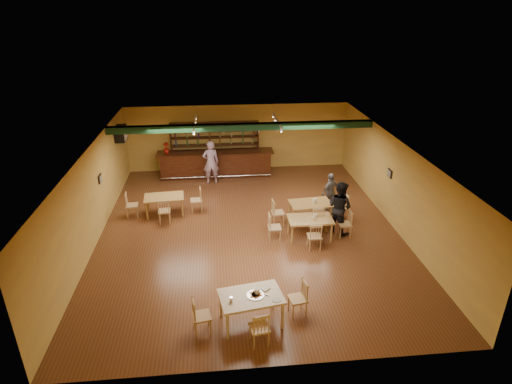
{
  "coord_description": "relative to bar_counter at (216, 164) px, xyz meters",
  "views": [
    {
      "loc": [
        -1.03,
        -12.66,
        7.13
      ],
      "look_at": [
        0.29,
        0.6,
        1.15
      ],
      "focal_mm": 29.64,
      "sensor_mm": 36.0,
      "label": 1
    }
  ],
  "objects": [
    {
      "name": "napkin_stack",
      "position": [
        1.09,
        -9.51,
        0.25
      ],
      "size": [
        0.25,
        0.25,
        0.03
      ],
      "primitive_type": "cube",
      "rotation": [
        0.0,
        0.0,
        0.74
      ],
      "color": "white",
      "rests_on": "near_table"
    },
    {
      "name": "dining_table_d",
      "position": [
        3.0,
        -5.87,
        -0.2
      ],
      "size": [
        1.45,
        0.87,
        0.72
      ],
      "primitive_type": "cube",
      "rotation": [
        0.0,
        0.0,
        -0.0
      ],
      "color": "olive",
      "rests_on": "ground"
    },
    {
      "name": "picture_right",
      "position": [
        6.03,
        -4.65,
        1.14
      ],
      "size": [
        0.04,
        0.34,
        0.28
      ],
      "primitive_type": "cube",
      "color": "black",
      "rests_on": "wall_right"
    },
    {
      "name": "side_plate",
      "position": [
        1.3,
        -9.94,
        0.24
      ],
      "size": [
        0.25,
        0.25,
        0.01
      ],
      "primitive_type": "cylinder",
      "rotation": [
        0.0,
        0.0,
        0.17
      ],
      "color": "white",
      "rests_on": "near_table"
    },
    {
      "name": "bar_counter",
      "position": [
        0.0,
        0.0,
        0.0
      ],
      "size": [
        5.13,
        0.85,
        1.13
      ],
      "primitive_type": "cube",
      "color": "black",
      "rests_on": "ground"
    },
    {
      "name": "patron_bar",
      "position": [
        -0.21,
        -0.83,
        0.38
      ],
      "size": [
        0.74,
        0.53,
        1.88
      ],
      "primitive_type": "imported",
      "rotation": [
        0.0,
        0.0,
        3.27
      ],
      "color": "#7F4698",
      "rests_on": "ground"
    },
    {
      "name": "track_rail_left",
      "position": [
        -0.74,
        -1.75,
        2.38
      ],
      "size": [
        0.05,
        2.5,
        0.05
      ],
      "primitive_type": "cube",
      "color": "silver",
      "rests_on": "ceiling"
    },
    {
      "name": "poinsettia",
      "position": [
        -2.12,
        0.0,
        0.81
      ],
      "size": [
        0.35,
        0.35,
        0.48
      ],
      "primitive_type": "imported",
      "rotation": [
        0.0,
        0.0,
        0.35
      ],
      "color": "#A91B0F",
      "rests_on": "bar_counter"
    },
    {
      "name": "picture_left",
      "position": [
        -3.91,
        -4.15,
        1.14
      ],
      "size": [
        0.04,
        0.34,
        0.28
      ],
      "primitive_type": "cube",
      "color": "black",
      "rests_on": "wall_left"
    },
    {
      "name": "parmesan_shaker",
      "position": [
        0.24,
        -9.88,
        0.29
      ],
      "size": [
        0.09,
        0.09,
        0.11
      ],
      "primitive_type": "cylinder",
      "rotation": [
        0.0,
        0.0,
        0.17
      ],
      "color": "#EAE5C6",
      "rests_on": "near_table"
    },
    {
      "name": "ceiling_beam",
      "position": [
        1.06,
        -2.35,
        2.31
      ],
      "size": [
        10.0,
        0.3,
        0.25
      ],
      "primitive_type": "cube",
      "color": "#103218",
      "rests_on": "ceiling"
    },
    {
      "name": "dining_table_b",
      "position": [
        3.26,
        -4.72,
        -0.2
      ],
      "size": [
        1.53,
        1.0,
        0.73
      ],
      "primitive_type": "cube",
      "rotation": [
        0.0,
        0.0,
        0.09
      ],
      "color": "olive",
      "rests_on": "ground"
    },
    {
      "name": "pizza_server",
      "position": [
        0.98,
        -9.67,
        0.25
      ],
      "size": [
        0.31,
        0.27,
        0.0
      ],
      "primitive_type": "cube",
      "rotation": [
        0.0,
        0.0,
        -0.66
      ],
      "color": "silver",
      "rests_on": "pizza_tray"
    },
    {
      "name": "ac_unit",
      "position": [
        -3.74,
        -0.95,
        1.79
      ],
      "size": [
        0.34,
        0.7,
        0.48
      ],
      "primitive_type": "cube",
      "color": "silver",
      "rests_on": "wall_left"
    },
    {
      "name": "floor",
      "position": [
        1.06,
        -5.15,
        -0.56
      ],
      "size": [
        12.0,
        12.0,
        0.0
      ],
      "primitive_type": "plane",
      "color": "brown",
      "rests_on": "ground"
    },
    {
      "name": "near_table",
      "position": [
        0.72,
        -9.72,
        -0.17
      ],
      "size": [
        1.62,
        1.19,
        0.8
      ],
      "primitive_type": "cube",
      "rotation": [
        0.0,
        0.0,
        0.17
      ],
      "color": "#D1B78C",
      "rests_on": "ground"
    },
    {
      "name": "patron_right_b",
      "position": [
        4.2,
        -3.87,
        0.16
      ],
      "size": [
        0.91,
        0.76,
        1.46
      ],
      "primitive_type": "imported",
      "rotation": [
        0.0,
        0.0,
        3.7
      ],
      "color": "slate",
      "rests_on": "ground"
    },
    {
      "name": "pizza_tray",
      "position": [
        0.82,
        -9.72,
        0.24
      ],
      "size": [
        0.43,
        0.43,
        0.01
      ],
      "primitive_type": "cylinder",
      "rotation": [
        0.0,
        0.0,
        0.07
      ],
      "color": "silver",
      "rests_on": "near_table"
    },
    {
      "name": "track_rail_right",
      "position": [
        2.46,
        -1.75,
        2.38
      ],
      "size": [
        0.05,
        2.5,
        0.05
      ],
      "primitive_type": "cube",
      "color": "silver",
      "rests_on": "ceiling"
    },
    {
      "name": "dining_table_a",
      "position": [
        -1.92,
        -3.63,
        -0.21
      ],
      "size": [
        1.48,
        0.96,
        0.71
      ],
      "primitive_type": "cube",
      "rotation": [
        0.0,
        0.0,
        0.08
      ],
      "color": "olive",
      "rests_on": "ground"
    },
    {
      "name": "back_bar_hutch",
      "position": [
        0.0,
        0.63,
        0.57
      ],
      "size": [
        3.97,
        0.4,
        2.28
      ],
      "primitive_type": "cube",
      "color": "black",
      "rests_on": "ground"
    },
    {
      "name": "patron_right_a",
      "position": [
        4.06,
        -5.52,
        0.35
      ],
      "size": [
        1.08,
        1.12,
        1.82
      ],
      "primitive_type": "imported",
      "rotation": [
        0.0,
        0.0,
        2.21
      ],
      "color": "black",
      "rests_on": "ground"
    }
  ]
}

